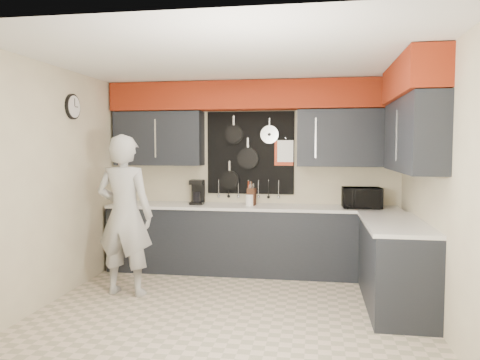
% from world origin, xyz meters
% --- Properties ---
extents(ground, '(4.00, 4.00, 0.00)m').
position_xyz_m(ground, '(0.00, 0.00, 0.00)').
color(ground, beige).
rests_on(ground, ground).
extents(back_wall_assembly, '(4.00, 0.36, 2.60)m').
position_xyz_m(back_wall_assembly, '(0.01, 1.60, 2.01)').
color(back_wall_assembly, beige).
rests_on(back_wall_assembly, ground).
extents(right_wall_assembly, '(0.36, 3.50, 2.60)m').
position_xyz_m(right_wall_assembly, '(1.85, 0.26, 1.94)').
color(right_wall_assembly, beige).
rests_on(right_wall_assembly, ground).
extents(left_wall_assembly, '(0.05, 3.50, 2.60)m').
position_xyz_m(left_wall_assembly, '(-1.99, 0.02, 1.33)').
color(left_wall_assembly, beige).
rests_on(left_wall_assembly, ground).
extents(base_cabinets, '(3.95, 2.20, 0.92)m').
position_xyz_m(base_cabinets, '(0.49, 1.13, 0.46)').
color(base_cabinets, black).
rests_on(base_cabinets, ground).
extents(microwave, '(0.50, 0.36, 0.27)m').
position_xyz_m(microwave, '(1.44, 1.40, 1.05)').
color(microwave, black).
rests_on(microwave, base_cabinets).
extents(knife_block, '(0.12, 0.12, 0.23)m').
position_xyz_m(knife_block, '(0.00, 1.47, 1.04)').
color(knife_block, '#321710').
rests_on(knife_block, base_cabinets).
extents(utensil_crock, '(0.12, 0.12, 0.15)m').
position_xyz_m(utensil_crock, '(-0.02, 1.44, 0.99)').
color(utensil_crock, white).
rests_on(utensil_crock, base_cabinets).
extents(coffee_maker, '(0.20, 0.24, 0.34)m').
position_xyz_m(coffee_maker, '(-0.76, 1.49, 1.09)').
color(coffee_maker, black).
rests_on(coffee_maker, base_cabinets).
extents(person, '(0.70, 0.49, 1.85)m').
position_xyz_m(person, '(-1.31, 0.29, 0.92)').
color(person, '#9E9E9C').
rests_on(person, ground).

